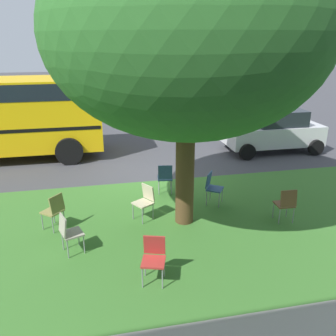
{
  "coord_description": "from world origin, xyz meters",
  "views": [
    {
      "loc": [
        1.92,
        10.5,
        4.25
      ],
      "look_at": [
        0.1,
        1.83,
        1.01
      ],
      "focal_mm": 38.23,
      "sensor_mm": 36.0,
      "label": 1
    }
  ],
  "objects_px": {
    "chair_2": "(286,203)",
    "parked_car": "(274,130)",
    "chair_0": "(69,231)",
    "chair_1": "(145,199)",
    "chair_6": "(154,256)",
    "chair_5": "(212,186)",
    "chair_4": "(54,209)",
    "chair_3": "(165,176)",
    "street_tree": "(187,33)"
  },
  "relations": [
    {
      "from": "chair_6",
      "to": "parked_car",
      "type": "height_order",
      "value": "parked_car"
    },
    {
      "from": "parked_car",
      "to": "chair_2",
      "type": "bearing_deg",
      "value": 65.6
    },
    {
      "from": "street_tree",
      "to": "chair_2",
      "type": "height_order",
      "value": "street_tree"
    },
    {
      "from": "chair_5",
      "to": "chair_6",
      "type": "relative_size",
      "value": 1.0
    },
    {
      "from": "chair_1",
      "to": "chair_6",
      "type": "xyz_separation_m",
      "value": [
        0.19,
        2.41,
        0.0
      ]
    },
    {
      "from": "street_tree",
      "to": "chair_2",
      "type": "relative_size",
      "value": 7.43
    },
    {
      "from": "chair_0",
      "to": "chair_3",
      "type": "distance_m",
      "value": 3.63
    },
    {
      "from": "chair_4",
      "to": "chair_6",
      "type": "height_order",
      "value": "same"
    },
    {
      "from": "chair_5",
      "to": "chair_2",
      "type": "bearing_deg",
      "value": 135.81
    },
    {
      "from": "chair_3",
      "to": "chair_4",
      "type": "relative_size",
      "value": 1.0
    },
    {
      "from": "chair_0",
      "to": "chair_6",
      "type": "distance_m",
      "value": 2.0
    },
    {
      "from": "street_tree",
      "to": "chair_5",
      "type": "relative_size",
      "value": 7.43
    },
    {
      "from": "chair_6",
      "to": "chair_4",
      "type": "bearing_deg",
      "value": -50.22
    },
    {
      "from": "chair_5",
      "to": "parked_car",
      "type": "bearing_deg",
      "value": -133.33
    },
    {
      "from": "chair_2",
      "to": "chair_4",
      "type": "relative_size",
      "value": 1.0
    },
    {
      "from": "street_tree",
      "to": "chair_1",
      "type": "distance_m",
      "value": 3.94
    },
    {
      "from": "chair_3",
      "to": "chair_4",
      "type": "distance_m",
      "value": 3.28
    },
    {
      "from": "chair_0",
      "to": "chair_3",
      "type": "xyz_separation_m",
      "value": [
        -2.55,
        -2.59,
        0.0
      ]
    },
    {
      "from": "chair_3",
      "to": "chair_6",
      "type": "relative_size",
      "value": 1.0
    },
    {
      "from": "street_tree",
      "to": "chair_6",
      "type": "height_order",
      "value": "street_tree"
    },
    {
      "from": "chair_1",
      "to": "chair_3",
      "type": "height_order",
      "value": "same"
    },
    {
      "from": "chair_2",
      "to": "parked_car",
      "type": "relative_size",
      "value": 0.24
    },
    {
      "from": "chair_2",
      "to": "parked_car",
      "type": "bearing_deg",
      "value": -114.4
    },
    {
      "from": "chair_1",
      "to": "chair_0",
      "type": "bearing_deg",
      "value": 33.74
    },
    {
      "from": "chair_2",
      "to": "chair_6",
      "type": "xyz_separation_m",
      "value": [
        3.49,
        1.54,
        0.0
      ]
    },
    {
      "from": "chair_5",
      "to": "chair_6",
      "type": "distance_m",
      "value": 3.57
    },
    {
      "from": "street_tree",
      "to": "chair_1",
      "type": "relative_size",
      "value": 7.43
    },
    {
      "from": "street_tree",
      "to": "chair_3",
      "type": "height_order",
      "value": "street_tree"
    },
    {
      "from": "chair_3",
      "to": "chair_5",
      "type": "relative_size",
      "value": 1.0
    },
    {
      "from": "street_tree",
      "to": "chair_6",
      "type": "relative_size",
      "value": 7.43
    },
    {
      "from": "chair_1",
      "to": "chair_5",
      "type": "bearing_deg",
      "value": -165.57
    },
    {
      "from": "chair_6",
      "to": "chair_0",
      "type": "bearing_deg",
      "value": -38.34
    },
    {
      "from": "chair_0",
      "to": "chair_6",
      "type": "height_order",
      "value": "same"
    },
    {
      "from": "chair_2",
      "to": "chair_5",
      "type": "height_order",
      "value": "same"
    },
    {
      "from": "chair_0",
      "to": "chair_4",
      "type": "relative_size",
      "value": 1.0
    },
    {
      "from": "chair_0",
      "to": "chair_5",
      "type": "relative_size",
      "value": 1.0
    },
    {
      "from": "street_tree",
      "to": "chair_5",
      "type": "bearing_deg",
      "value": -140.37
    },
    {
      "from": "chair_6",
      "to": "street_tree",
      "type": "bearing_deg",
      "value": -117.95
    },
    {
      "from": "chair_0",
      "to": "chair_1",
      "type": "xyz_separation_m",
      "value": [
        -1.76,
        -1.17,
        0.0
      ]
    },
    {
      "from": "chair_5",
      "to": "parked_car",
      "type": "height_order",
      "value": "parked_car"
    },
    {
      "from": "street_tree",
      "to": "chair_3",
      "type": "xyz_separation_m",
      "value": [
        0.13,
        -1.74,
        -3.82
      ]
    },
    {
      "from": "chair_5",
      "to": "parked_car",
      "type": "distance_m",
      "value": 5.67
    },
    {
      "from": "chair_0",
      "to": "chair_1",
      "type": "relative_size",
      "value": 1.0
    },
    {
      "from": "chair_1",
      "to": "chair_4",
      "type": "height_order",
      "value": "same"
    },
    {
      "from": "chair_5",
      "to": "chair_1",
      "type": "bearing_deg",
      "value": 14.43
    },
    {
      "from": "chair_4",
      "to": "parked_car",
      "type": "relative_size",
      "value": 0.24
    },
    {
      "from": "street_tree",
      "to": "chair_1",
      "type": "bearing_deg",
      "value": -19.47
    },
    {
      "from": "chair_2",
      "to": "chair_3",
      "type": "height_order",
      "value": "same"
    },
    {
      "from": "chair_0",
      "to": "chair_5",
      "type": "height_order",
      "value": "same"
    },
    {
      "from": "chair_1",
      "to": "chair_5",
      "type": "height_order",
      "value": "same"
    }
  ]
}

